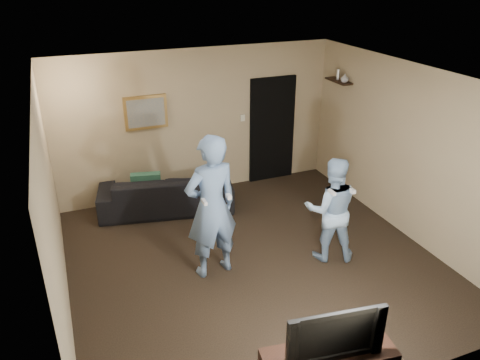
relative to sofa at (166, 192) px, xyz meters
name	(u,v)px	position (x,y,z in m)	size (l,w,h in m)	color
ground	(253,260)	(0.77, -1.96, -0.33)	(5.00, 5.00, 0.00)	black
ceiling	(255,79)	(0.77, -1.96, 2.27)	(5.00, 5.00, 0.04)	silver
wall_back	(198,123)	(0.77, 0.54, 0.97)	(5.00, 0.04, 2.60)	tan
wall_front	(369,289)	(0.77, -4.46, 0.97)	(5.00, 0.04, 2.60)	tan
wall_left	(52,212)	(-1.73, -1.96, 0.97)	(0.04, 5.00, 2.60)	tan
wall_right	(407,152)	(3.27, -1.96, 0.97)	(0.04, 5.00, 2.60)	tan
sofa	(166,192)	(0.00, 0.00, 0.00)	(2.23, 0.87, 0.65)	black
throw_pillow	(146,187)	(-0.32, 0.00, 0.15)	(0.48, 0.15, 0.48)	#174535
painting_frame	(146,112)	(-0.13, 0.51, 1.27)	(0.72, 0.05, 0.57)	olive
painting_canvas	(146,113)	(-0.13, 0.49, 1.27)	(0.62, 0.01, 0.47)	slate
doorway	(272,130)	(2.22, 0.51, 0.67)	(0.90, 0.06, 2.00)	black
light_switch	(243,118)	(1.62, 0.51, 0.97)	(0.08, 0.02, 0.12)	silver
wall_shelf	(339,81)	(3.16, -0.16, 1.66)	(0.20, 0.60, 0.03)	black
shelf_vase	(345,78)	(3.16, -0.33, 1.75)	(0.14, 0.14, 0.14)	silver
shelf_figurine	(338,75)	(3.16, -0.13, 1.77)	(0.06, 0.06, 0.18)	silver
television	(332,330)	(0.56, -4.28, 0.43)	(0.96, 0.13, 0.55)	black
wii_player_left	(211,207)	(0.16, -1.99, 0.67)	(0.79, 0.58, 1.99)	#6584B0
wii_player_right	(331,209)	(1.81, -2.26, 0.44)	(0.91, 0.81, 1.53)	#9CBEE3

